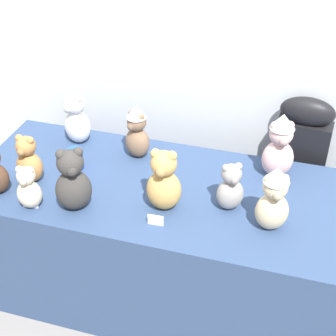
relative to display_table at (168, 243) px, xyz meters
The scene contains 16 objects.
ground_plane 0.43m from the display_table, 90.00° to the right, with size 10.00×10.00×0.00m, color gray.
wall_back 1.15m from the display_table, 90.00° to the left, with size 7.00×0.08×2.60m, color silver.
display_table is the anchor object (origin of this frame).
instrument_case 0.80m from the display_table, 42.17° to the left, with size 0.29×0.14×1.01m.
teddy_bear_sand 0.72m from the display_table, 15.53° to the right, with size 0.17×0.16×0.31m.
teddy_bear_honey 0.52m from the display_table, 81.43° to the right, with size 0.16×0.14×0.31m.
teddy_bear_snow 0.81m from the display_table, 155.10° to the left, with size 0.19×0.18×0.29m.
teddy_bear_blush 0.75m from the display_table, 28.34° to the left, with size 0.19×0.18×0.34m.
teddy_bear_ash 0.56m from the display_table, 10.69° to the right, with size 0.16×0.15×0.24m.
teddy_bear_charcoal 0.67m from the display_table, 145.75° to the right, with size 0.21×0.20×0.31m.
teddy_bear_caramel 0.82m from the display_table, 169.39° to the right, with size 0.14×0.12×0.25m.
teddy_bear_cream 0.78m from the display_table, 151.73° to the right, with size 0.13×0.11×0.22m.
teddy_bear_mocha 0.59m from the display_table, 135.34° to the left, with size 0.16×0.15×0.29m.
party_cup_blue 0.64m from the display_table, behind, with size 0.08×0.08×0.11m, color blue.
name_card_front_middle 0.74m from the display_table, 151.06° to the right, with size 0.07×0.01×0.05m, color white.
name_card_front_right 0.46m from the display_table, 85.50° to the right, with size 0.07×0.01×0.05m, color white.
Camera 1 is at (0.53, -1.58, 2.18)m, focal length 53.89 mm.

